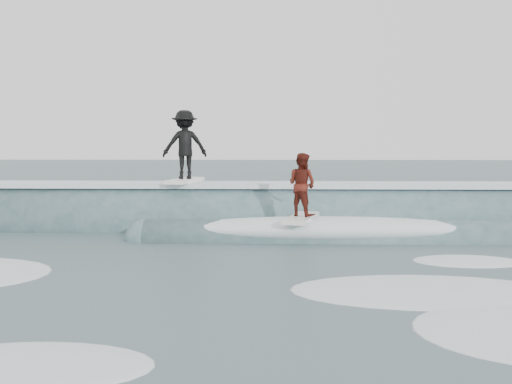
{
  "coord_description": "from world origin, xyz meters",
  "views": [
    {
      "loc": [
        0.5,
        -9.54,
        2.35
      ],
      "look_at": [
        0.0,
        5.52,
        1.1
      ],
      "focal_mm": 40.0,
      "sensor_mm": 36.0,
      "label": 1
    }
  ],
  "objects": [
    {
      "name": "ground",
      "position": [
        0.0,
        0.0,
        0.0
      ],
      "size": [
        160.0,
        160.0,
        0.0
      ],
      "primitive_type": "plane",
      "color": "#3A5055",
      "rests_on": "ground"
    },
    {
      "name": "breaking_wave",
      "position": [
        0.21,
        6.27,
        0.04
      ],
      "size": [
        23.0,
        4.0,
        2.44
      ],
      "color": "#37575D",
      "rests_on": "ground"
    },
    {
      "name": "surfer_black",
      "position": [
        -2.05,
        6.52,
        2.3
      ],
      "size": [
        1.4,
        2.06,
        2.03
      ],
      "color": "white",
      "rests_on": "ground"
    },
    {
      "name": "surfer_red",
      "position": [
        1.16,
        4.32,
        1.27
      ],
      "size": [
        1.02,
        2.07,
        1.64
      ],
      "color": "white",
      "rests_on": "ground"
    },
    {
      "name": "whitewater",
      "position": [
        -0.33,
        -0.6,
        0.0
      ],
      "size": [
        15.45,
        7.4,
        0.1
      ],
      "color": "white",
      "rests_on": "ground"
    },
    {
      "name": "far_swells",
      "position": [
        0.65,
        17.65,
        0.0
      ],
      "size": [
        37.69,
        8.65,
        0.8
      ],
      "color": "#37575D",
      "rests_on": "ground"
    }
  ]
}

